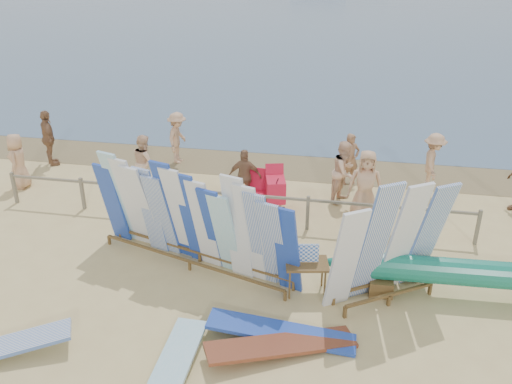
% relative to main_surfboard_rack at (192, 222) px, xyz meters
% --- Properties ---
extents(ground, '(160.00, 160.00, 0.00)m').
position_rel_main_surfboard_rack_xyz_m(ground, '(0.28, -0.85, -1.11)').
color(ground, '#D4BC7A').
rests_on(ground, ground).
extents(wet_sand_strip, '(40.00, 2.60, 0.01)m').
position_rel_main_surfboard_rack_xyz_m(wet_sand_strip, '(0.28, 6.35, -1.11)').
color(wet_sand_strip, olive).
rests_on(wet_sand_strip, ground).
extents(fence, '(12.08, 0.08, 0.90)m').
position_rel_main_surfboard_rack_xyz_m(fence, '(0.28, 2.15, -0.48)').
color(fence, '#7B725D').
rests_on(fence, ground).
extents(main_surfboard_rack, '(4.91, 2.05, 2.48)m').
position_rel_main_surfboard_rack_xyz_m(main_surfboard_rack, '(0.00, 0.00, 0.00)').
color(main_surfboard_rack, brown).
rests_on(main_surfboard_rack, ground).
extents(side_surfboard_rack, '(2.40, 1.90, 2.74)m').
position_rel_main_surfboard_rack_xyz_m(side_surfboard_rack, '(4.08, -0.49, 0.13)').
color(side_surfboard_rack, brown).
rests_on(side_surfboard_rack, ground).
extents(outrigger_canoe, '(6.28, 0.81, 0.89)m').
position_rel_main_surfboard_rack_xyz_m(outrigger_canoe, '(5.74, -0.15, -0.54)').
color(outrigger_canoe, brown).
rests_on(outrigger_canoe, ground).
extents(vendor_table, '(0.95, 0.76, 1.13)m').
position_rel_main_surfboard_rack_xyz_m(vendor_table, '(2.53, -0.53, -0.73)').
color(vendor_table, brown).
rests_on(vendor_table, ground).
extents(flat_board_b, '(0.59, 2.70, 0.26)m').
position_rel_main_surfboard_rack_xyz_m(flat_board_b, '(0.60, -3.48, -1.11)').
color(flat_board_b, '#8DCEE2').
rests_on(flat_board_b, ground).
extents(flat_board_c, '(2.66, 1.71, 0.31)m').
position_rel_main_surfboard_rack_xyz_m(flat_board_c, '(2.30, -2.40, -1.11)').
color(flat_board_c, brown).
rests_on(flat_board_c, ground).
extents(flat_board_d, '(2.70, 0.56, 0.29)m').
position_rel_main_surfboard_rack_xyz_m(flat_board_d, '(2.24, -2.04, -1.11)').
color(flat_board_d, '#2344AF').
rests_on(flat_board_d, ground).
extents(beach_chair_left, '(0.66, 0.68, 0.86)m').
position_rel_main_surfboard_rack_xyz_m(beach_chair_left, '(0.73, 3.39, -0.86)').
color(beach_chair_left, red).
rests_on(beach_chair_left, ground).
extents(beach_chair_right, '(0.65, 0.67, 0.96)m').
position_rel_main_surfboard_rack_xyz_m(beach_chair_right, '(0.76, 3.32, -0.83)').
color(beach_chair_right, red).
rests_on(beach_chair_right, ground).
extents(stroller, '(0.77, 0.96, 1.16)m').
position_rel_main_surfboard_rack_xyz_m(stroller, '(1.32, 3.14, -0.64)').
color(stroller, red).
rests_on(stroller, ground).
extents(beachgoer_extra_1, '(1.02, 1.10, 1.79)m').
position_rel_main_surfboard_rack_xyz_m(beachgoer_extra_1, '(-6.22, 4.91, -0.21)').
color(beachgoer_extra_1, '#8C6042').
rests_on(beachgoer_extra_1, ground).
extents(beachgoer_6, '(0.91, 0.45, 1.84)m').
position_rel_main_surfboard_rack_xyz_m(beachgoer_6, '(3.64, 3.08, -0.19)').
color(beachgoer_6, tan).
rests_on(beachgoer_6, ground).
extents(beachgoer_3, '(0.47, 1.09, 1.66)m').
position_rel_main_surfboard_rack_xyz_m(beachgoer_3, '(-2.28, 5.89, -0.28)').
color(beachgoer_3, tan).
rests_on(beachgoer_3, ground).
extents(beachgoer_4, '(0.92, 0.45, 1.53)m').
position_rel_main_surfboard_rack_xyz_m(beachgoer_4, '(0.45, 3.36, -0.34)').
color(beachgoer_4, '#8C6042').
rests_on(beachgoer_4, ground).
extents(beachgoer_0, '(0.54, 0.86, 1.62)m').
position_rel_main_surfboard_rack_xyz_m(beachgoer_0, '(-6.17, 3.16, -0.30)').
color(beachgoer_0, tan).
rests_on(beachgoer_0, ground).
extents(beachgoer_7, '(0.63, 0.57, 1.53)m').
position_rel_main_surfboard_rack_xyz_m(beachgoer_7, '(3.22, 5.20, -0.34)').
color(beachgoer_7, '#8C6042').
rests_on(beachgoer_7, ground).
extents(beachgoer_9, '(0.54, 1.13, 1.70)m').
position_rel_main_surfboard_rack_xyz_m(beachgoer_9, '(5.52, 5.17, -0.26)').
color(beachgoer_9, tan).
rests_on(beachgoer_9, ground).
extents(beachgoer_2, '(0.76, 0.87, 1.63)m').
position_rel_main_surfboard_rack_xyz_m(beachgoer_2, '(-2.55, 3.74, -0.29)').
color(beachgoer_2, beige).
rests_on(beachgoer_2, ground).
extents(beachgoer_8, '(0.72, 0.93, 1.73)m').
position_rel_main_surfboard_rack_xyz_m(beachgoer_8, '(3.08, 3.97, -0.24)').
color(beachgoer_8, beige).
rests_on(beachgoer_8, ground).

